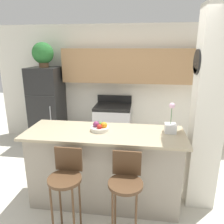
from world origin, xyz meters
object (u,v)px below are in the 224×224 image
Objects in this scene: bar_stool_left at (66,180)px; fruit_bowl at (100,127)px; potted_plant_on_fridge at (43,54)px; orchid_vase at (171,125)px; refrigerator at (47,107)px; bar_stool_right at (126,184)px; stove_range at (113,126)px; trash_bin at (70,140)px.

fruit_bowl is at bearing 67.09° from bar_stool_left.
potted_plant_on_fridge is at bearing 117.53° from bar_stool_left.
bar_stool_left is at bearing -149.67° from orchid_vase.
bar_stool_left is at bearing -62.47° from potted_plant_on_fridge.
fruit_bowl is (0.26, 0.63, 0.39)m from bar_stool_left.
bar_stool_left is 2.95m from potted_plant_on_fridge.
refrigerator is 4.33× the size of orchid_vase.
orchid_vase is (0.51, 0.68, 0.44)m from bar_stool_right.
fruit_bowl is (-0.90, -0.05, -0.05)m from orchid_vase.
orchid_vase reaches higher than bar_stool_right.
potted_plant_on_fridge is at bearing 116.49° from refrigerator.
bar_stool_right is at bearing -126.79° from orchid_vase.
refrigerator is 1.48m from stove_range.
potted_plant_on_fridge reaches higher than refrigerator.
fruit_bowl is at bearing -176.53° from orchid_vase.
bar_stool_left is at bearing 180.00° from bar_stool_right.
refrigerator is 2.94m from orchid_vase.
potted_plant_on_fridge is at bearing 128.61° from bar_stool_right.
refrigerator is 4.44× the size of trash_bin.
orchid_vase reaches higher than stove_range.
trash_bin is at bearing -22.39° from refrigerator.
stove_range is 1.06× the size of bar_stool_left.
refrigerator is 3.37× the size of potted_plant_on_fridge.
orchid_vase is 1.03× the size of trash_bin.
fruit_bowl reaches higher than stove_range.
trash_bin is at bearing 107.93° from bar_stool_left.
bar_stool_right is (0.45, -2.38, 0.22)m from stove_range.
bar_stool_right is (1.88, -2.36, -0.16)m from refrigerator.
fruit_bowl is (1.49, -1.73, 0.23)m from refrigerator.
potted_plant_on_fridge is at bearing -179.08° from stove_range.
orchid_vase is at bearing -35.04° from refrigerator.
potted_plant_on_fridge is 2.45m from fruit_bowl.
stove_range is (1.43, 0.02, -0.38)m from refrigerator.
bar_stool_left is 0.65m from bar_stool_right.
potted_plant_on_fridge is (-0.00, 0.00, 1.12)m from refrigerator.
trash_bin is (-0.69, 2.14, -0.49)m from bar_stool_left.
stove_range is 2.75× the size of orchid_vase.
refrigerator is at bearing -63.51° from potted_plant_on_fridge.
refrigerator is 7.10× the size of fruit_bowl.
bar_stool_left is at bearing -62.47° from refrigerator.
bar_stool_left is at bearing -94.80° from stove_range.
orchid_vase is at bearing -35.04° from potted_plant_on_fridge.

